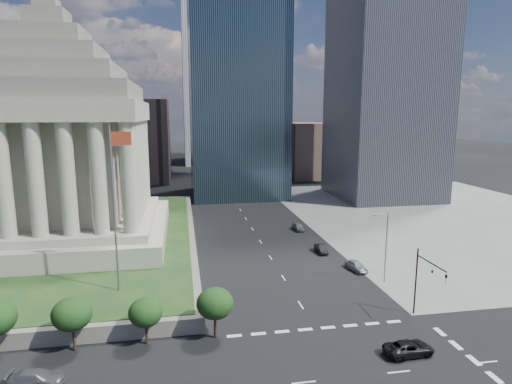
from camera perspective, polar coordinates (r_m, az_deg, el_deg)
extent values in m
plane|color=black|center=(130.44, -3.67, 0.07)|extent=(500.00, 500.00, 0.00)
cube|color=slate|center=(108.66, 23.86, -2.87)|extent=(68.00, 90.00, 0.03)
cube|color=#69635A|center=(86.48, -30.77, -6.09)|extent=(66.00, 70.00, 1.80)
cube|color=#1A3716|center=(86.24, -30.83, -5.48)|extent=(64.00, 68.00, 0.10)
cylinder|color=slate|center=(53.42, -18.39, -2.38)|extent=(0.24, 0.24, 20.00)
cube|color=#98371B|center=(52.12, -17.61, 6.81)|extent=(2.40, 0.05, 1.60)
cube|color=black|center=(123.83, -2.62, 13.48)|extent=(26.00, 26.00, 60.00)
cube|color=black|center=(128.59, 17.37, 21.93)|extent=(26.00, 28.00, 100.00)
cube|color=brown|center=(164.70, 6.29, 5.68)|extent=(20.00, 30.00, 20.00)
cube|color=brown|center=(158.68, -15.87, 6.62)|extent=(24.00, 30.00, 28.00)
cylinder|color=black|center=(54.09, 20.53, -11.10)|extent=(0.18, 0.18, 8.00)
cylinder|color=black|center=(50.83, 22.33, -8.77)|extent=(0.14, 5.50, 0.14)
cube|color=black|center=(48.95, 24.00, -10.63)|extent=(0.30, 0.30, 1.10)
cylinder|color=slate|center=(62.06, 16.95, -7.15)|extent=(0.16, 0.16, 10.00)
cylinder|color=slate|center=(60.43, 16.43, -2.88)|extent=(1.80, 0.12, 0.12)
cube|color=slate|center=(60.06, 15.65, -3.02)|extent=(0.50, 0.22, 0.14)
imported|color=black|center=(46.82, 19.72, -19.01)|extent=(5.11, 2.65, 1.38)
imported|color=#4D4E53|center=(44.47, -27.21, -21.24)|extent=(2.39, 5.01, 1.41)
imported|color=#94959C|center=(66.88, 13.25, -9.54)|extent=(4.61, 2.49, 1.49)
imported|color=black|center=(74.03, 8.68, -7.49)|extent=(1.47, 4.04, 1.32)
imported|color=#5B5D63|center=(87.19, 5.67, -4.64)|extent=(4.30, 1.93, 1.44)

